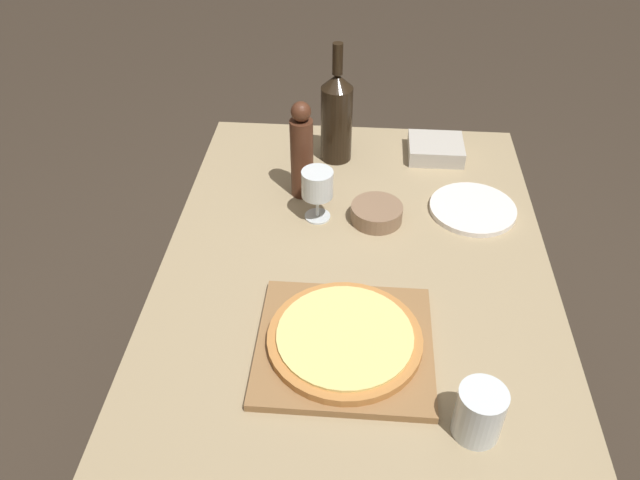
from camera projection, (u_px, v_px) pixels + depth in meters
name	position (u px, v px, depth m)	size (l,w,h in m)	color
ground_plane	(347.00, 440.00, 1.95)	(12.00, 12.00, 0.00)	#382D23
dining_table	(354.00, 291.00, 1.53)	(0.91, 1.24, 0.76)	#9E8966
cutting_board	(344.00, 345.00, 1.25)	(0.35, 0.33, 0.02)	olive
pizza	(344.00, 338.00, 1.24)	(0.31, 0.31, 0.02)	#BC7A3D
wine_bottle	(336.00, 116.00, 1.72)	(0.09, 0.09, 0.34)	black
pepper_mill	(301.00, 152.00, 1.59)	(0.06, 0.06, 0.27)	#4C2819
wine_glass	(317.00, 186.00, 1.53)	(0.08, 0.08, 0.14)	silver
small_bowl	(376.00, 213.00, 1.57)	(0.13, 0.13, 0.04)	#84664C
drinking_tumbler	(478.00, 413.00, 1.08)	(0.09, 0.09, 0.11)	silver
dinner_plate	(472.00, 209.00, 1.60)	(0.22, 0.22, 0.01)	white
food_container	(435.00, 149.00, 1.80)	(0.16, 0.14, 0.05)	#BCB7AD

